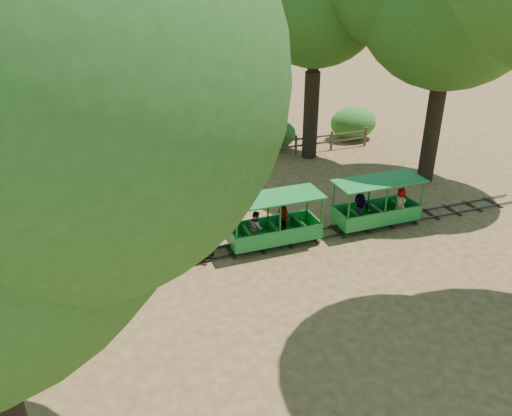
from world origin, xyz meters
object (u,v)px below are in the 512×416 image
object	(u,v)px
carriage_front	(272,226)
fence	(198,155)
carriage_rear	(375,206)
locomotive	(172,219)

from	to	relation	value
carriage_front	fence	world-z (taller)	carriage_front
carriage_rear	locomotive	bearing A→B (deg)	179.56
carriage_front	carriage_rear	world-z (taller)	same
locomotive	fence	xyz separation A→B (m)	(2.82, 7.94, -0.97)
carriage_front	fence	size ratio (longest dim) A/B	0.18
carriage_front	fence	bearing A→B (deg)	93.42
carriage_rear	fence	bearing A→B (deg)	119.03
locomotive	fence	world-z (taller)	locomotive
carriage_front	fence	distance (m)	8.02
locomotive	fence	size ratio (longest dim) A/B	0.15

